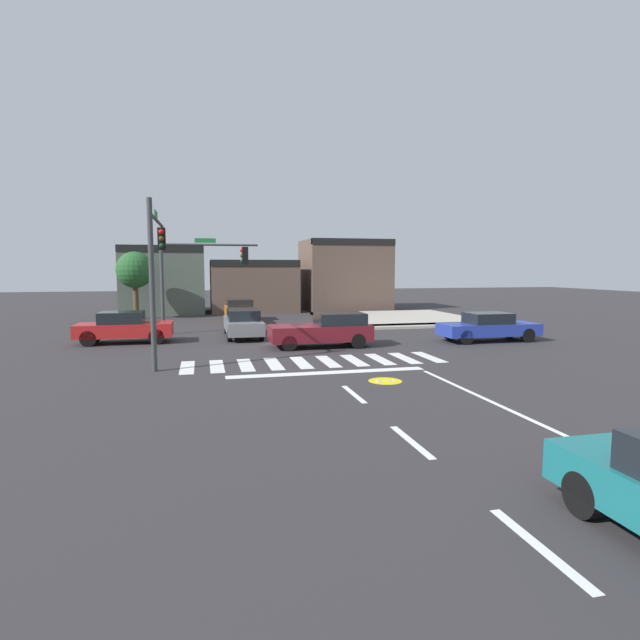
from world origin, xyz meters
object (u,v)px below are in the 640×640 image
(car_gray, at_px, (243,323))
(car_orange, at_px, (240,310))
(roadside_tree, at_px, (135,270))
(traffic_signal_southwest, at_px, (157,254))
(traffic_signal_northwest, at_px, (200,266))
(car_red, at_px, (124,327))
(car_maroon, at_px, (325,330))
(car_blue, at_px, (488,327))

(car_gray, bearing_deg, car_orange, 176.67)
(car_orange, relative_size, roadside_tree, 1.01)
(traffic_signal_southwest, height_order, traffic_signal_northwest, traffic_signal_southwest)
(car_red, relative_size, car_gray, 0.90)
(traffic_signal_southwest, bearing_deg, roadside_tree, 9.51)
(car_maroon, relative_size, roadside_tree, 0.97)
(traffic_signal_southwest, height_order, car_blue, traffic_signal_southwest)
(car_maroon, distance_m, car_orange, 12.28)
(traffic_signal_northwest, bearing_deg, car_gray, -43.31)
(traffic_signal_northwest, relative_size, car_blue, 1.12)
(traffic_signal_northwest, xyz_separation_m, car_blue, (13.45, -6.20, -2.93))
(car_red, bearing_deg, traffic_signal_northwest, 38.69)
(traffic_signal_southwest, xyz_separation_m, car_red, (-1.96, 4.98, -3.28))
(car_gray, distance_m, roadside_tree, 12.88)
(traffic_signal_southwest, xyz_separation_m, car_maroon, (6.93, 1.71, -3.27))
(car_orange, xyz_separation_m, car_blue, (10.94, -12.04, -0.04))
(traffic_signal_southwest, xyz_separation_m, car_gray, (3.64, 5.88, -3.30))
(roadside_tree, bearing_deg, car_blue, -40.26)
(car_maroon, bearing_deg, traffic_signal_northwest, -48.86)
(car_maroon, relative_size, car_orange, 0.95)
(car_red, bearing_deg, roadside_tree, 94.10)
(traffic_signal_southwest, height_order, car_orange, traffic_signal_southwest)
(car_red, height_order, car_maroon, car_maroon)
(traffic_signal_northwest, xyz_separation_m, roadside_tree, (-4.39, 8.90, -0.27))
(car_maroon, xyz_separation_m, car_blue, (8.11, -0.09, -0.07))
(car_gray, height_order, car_blue, car_gray)
(car_orange, bearing_deg, roadside_tree, -113.94)
(traffic_signal_northwest, bearing_deg, car_red, -141.31)
(car_blue, xyz_separation_m, roadside_tree, (-17.84, 15.10, 2.66))
(car_blue, bearing_deg, car_red, -11.18)
(car_maroon, bearing_deg, car_gray, -51.80)
(car_maroon, xyz_separation_m, car_orange, (-2.83, 11.95, -0.03))
(car_maroon, distance_m, car_blue, 8.11)
(traffic_signal_northwest, relative_size, car_maroon, 1.19)
(traffic_signal_southwest, bearing_deg, traffic_signal_northwest, -11.49)
(traffic_signal_northwest, height_order, car_red, traffic_signal_northwest)
(car_orange, relative_size, car_blue, 0.99)
(traffic_signal_southwest, height_order, car_maroon, traffic_signal_southwest)
(car_red, xyz_separation_m, car_maroon, (8.89, -3.27, 0.01))
(car_red, relative_size, car_blue, 0.91)
(traffic_signal_northwest, bearing_deg, car_blue, -24.77)
(traffic_signal_southwest, height_order, car_red, traffic_signal_southwest)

